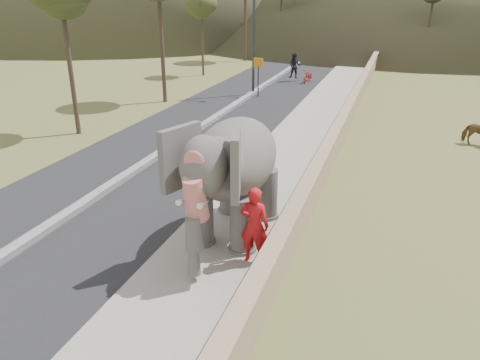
% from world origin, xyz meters
% --- Properties ---
extents(ground, '(160.00, 160.00, 0.00)m').
position_xyz_m(ground, '(0.00, 0.00, 0.00)').
color(ground, olive).
rests_on(ground, ground).
extents(road, '(7.00, 120.00, 0.03)m').
position_xyz_m(road, '(-5.00, 10.00, 0.01)').
color(road, black).
rests_on(road, ground).
extents(median, '(0.35, 120.00, 0.22)m').
position_xyz_m(median, '(-5.00, 10.00, 0.11)').
color(median, black).
rests_on(median, ground).
extents(walkway, '(3.00, 120.00, 0.15)m').
position_xyz_m(walkway, '(0.00, 10.00, 0.07)').
color(walkway, '#9E9687').
rests_on(walkway, ground).
extents(parapet, '(0.30, 120.00, 1.10)m').
position_xyz_m(parapet, '(1.65, 10.00, 0.55)').
color(parapet, tan).
rests_on(parapet, ground).
extents(lamppost, '(1.76, 0.36, 8.00)m').
position_xyz_m(lamppost, '(-4.69, 17.96, 4.87)').
color(lamppost, '#313236').
rests_on(lamppost, ground).
extents(signboard, '(0.60, 0.08, 2.40)m').
position_xyz_m(signboard, '(-4.50, 17.37, 1.64)').
color(signboard, '#2D2D33').
rests_on(signboard, ground).
extents(cow, '(1.38, 0.64, 1.16)m').
position_xyz_m(cow, '(7.35, 10.87, 0.58)').
color(cow, brown).
rests_on(cow, ground).
extents(elephant_and_man, '(2.48, 4.51, 3.22)m').
position_xyz_m(elephant_and_man, '(0.02, 0.03, 1.75)').
color(elephant_and_man, '#645F5A').
rests_on(elephant_and_man, ground).
extents(motorcyclist, '(1.88, 1.91, 2.05)m').
position_xyz_m(motorcyclist, '(-2.97, 23.34, 0.80)').
color(motorcyclist, maroon).
rests_on(motorcyclist, ground).
extents(trees, '(47.83, 42.21, 9.56)m').
position_xyz_m(trees, '(1.63, 29.89, 4.05)').
color(trees, '#473828').
rests_on(trees, ground).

